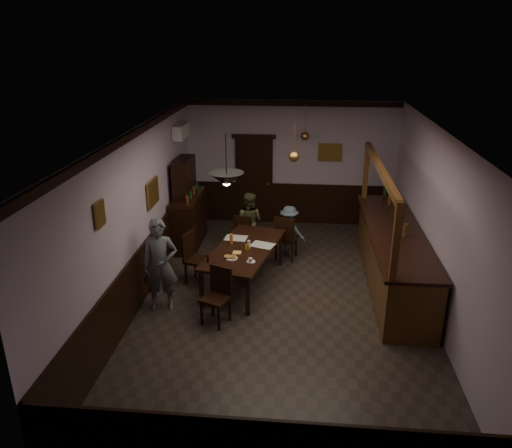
# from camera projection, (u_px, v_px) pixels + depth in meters

# --- Properties ---
(room) EXTENTS (5.01, 8.01, 3.01)m
(room) POSITION_uv_depth(u_px,v_px,m) (285.00, 223.00, 8.28)
(room) COLOR #2D2621
(room) RESTS_ON ground
(dining_table) EXTENTS (1.47, 2.37, 0.75)m
(dining_table) POSITION_uv_depth(u_px,v_px,m) (244.00, 251.00, 9.20)
(dining_table) COLOR black
(dining_table) RESTS_ON ground
(chair_far_left) EXTENTS (0.47, 0.47, 0.90)m
(chair_far_left) POSITION_uv_depth(u_px,v_px,m) (244.00, 233.00, 10.53)
(chair_far_left) COLOR black
(chair_far_left) RESTS_ON ground
(chair_far_right) EXTENTS (0.51, 0.51, 0.98)m
(chair_far_right) POSITION_uv_depth(u_px,v_px,m) (286.00, 236.00, 10.24)
(chair_far_right) COLOR black
(chair_far_right) RESTS_ON ground
(chair_near) EXTENTS (0.54, 0.54, 0.94)m
(chair_near) POSITION_uv_depth(u_px,v_px,m) (218.00, 293.00, 8.08)
(chair_near) COLOR black
(chair_near) RESTS_ON ground
(chair_side) EXTENTS (0.54, 0.54, 0.99)m
(chair_side) POSITION_uv_depth(u_px,v_px,m) (194.00, 256.00, 9.35)
(chair_side) COLOR black
(chair_side) RESTS_ON ground
(person_standing) EXTENTS (0.65, 0.47, 1.63)m
(person_standing) POSITION_uv_depth(u_px,v_px,m) (160.00, 265.00, 8.35)
(person_standing) COLOR #545860
(person_standing) RESTS_ON ground
(person_seated_left) EXTENTS (0.73, 0.63, 1.30)m
(person_seated_left) POSITION_uv_depth(u_px,v_px,m) (249.00, 222.00, 10.71)
(person_seated_left) COLOR #515533
(person_seated_left) RESTS_ON ground
(person_seated_right) EXTENTS (0.81, 0.64, 1.09)m
(person_seated_right) POSITION_uv_depth(u_px,v_px,m) (289.00, 231.00, 10.49)
(person_seated_right) COLOR slate
(person_seated_right) RESTS_ON ground
(newspaper_left) EXTENTS (0.44, 0.33, 0.01)m
(newspaper_left) POSITION_uv_depth(u_px,v_px,m) (236.00, 238.00, 9.60)
(newspaper_left) COLOR silver
(newspaper_left) RESTS_ON dining_table
(newspaper_right) EXTENTS (0.49, 0.42, 0.01)m
(newspaper_right) POSITION_uv_depth(u_px,v_px,m) (263.00, 245.00, 9.28)
(newspaper_right) COLOR silver
(newspaper_right) RESTS_ON dining_table
(napkin) EXTENTS (0.18, 0.18, 0.00)m
(napkin) POSITION_uv_depth(u_px,v_px,m) (237.00, 252.00, 8.98)
(napkin) COLOR #F2CB59
(napkin) RESTS_ON dining_table
(saucer) EXTENTS (0.15, 0.15, 0.01)m
(saucer) POSITION_uv_depth(u_px,v_px,m) (251.00, 262.00, 8.61)
(saucer) COLOR white
(saucer) RESTS_ON dining_table
(coffee_cup) EXTENTS (0.10, 0.10, 0.07)m
(coffee_cup) POSITION_uv_depth(u_px,v_px,m) (251.00, 260.00, 8.56)
(coffee_cup) COLOR white
(coffee_cup) RESTS_ON saucer
(pastry_plate) EXTENTS (0.22, 0.22, 0.01)m
(pastry_plate) POSITION_uv_depth(u_px,v_px,m) (231.00, 258.00, 8.74)
(pastry_plate) COLOR white
(pastry_plate) RESTS_ON dining_table
(pastry_ring_a) EXTENTS (0.13, 0.13, 0.04)m
(pastry_ring_a) POSITION_uv_depth(u_px,v_px,m) (227.00, 257.00, 8.73)
(pastry_ring_a) COLOR #C68C47
(pastry_ring_a) RESTS_ON pastry_plate
(pastry_ring_b) EXTENTS (0.13, 0.13, 0.04)m
(pastry_ring_b) POSITION_uv_depth(u_px,v_px,m) (233.00, 257.00, 8.73)
(pastry_ring_b) COLOR #C68C47
(pastry_ring_b) RESTS_ON pastry_plate
(soda_can) EXTENTS (0.07, 0.07, 0.12)m
(soda_can) POSITION_uv_depth(u_px,v_px,m) (247.00, 247.00, 9.04)
(soda_can) COLOR gold
(soda_can) RESTS_ON dining_table
(beer_glass) EXTENTS (0.06, 0.06, 0.20)m
(beer_glass) POSITION_uv_depth(u_px,v_px,m) (231.00, 239.00, 9.30)
(beer_glass) COLOR #BF721E
(beer_glass) RESTS_ON dining_table
(water_glass) EXTENTS (0.06, 0.06, 0.15)m
(water_glass) POSITION_uv_depth(u_px,v_px,m) (249.00, 244.00, 9.14)
(water_glass) COLOR silver
(water_glass) RESTS_ON dining_table
(pepper_mill) EXTENTS (0.04, 0.04, 0.14)m
(pepper_mill) POSITION_uv_depth(u_px,v_px,m) (208.00, 258.00, 8.58)
(pepper_mill) COLOR black
(pepper_mill) RESTS_ON dining_table
(sideboard) EXTENTS (0.53, 1.48, 1.95)m
(sideboard) POSITION_uv_depth(u_px,v_px,m) (188.00, 211.00, 10.94)
(sideboard) COLOR black
(sideboard) RESTS_ON ground
(bar_counter) EXTENTS (0.96, 4.11, 2.30)m
(bar_counter) POSITION_uv_depth(u_px,v_px,m) (393.00, 256.00, 9.24)
(bar_counter) COLOR #523015
(bar_counter) RESTS_ON ground
(door_back) EXTENTS (0.90, 0.06, 2.10)m
(door_back) POSITION_uv_depth(u_px,v_px,m) (254.00, 181.00, 12.18)
(door_back) COLOR black
(door_back) RESTS_ON ground
(ac_unit) EXTENTS (0.20, 0.85, 0.30)m
(ac_unit) POSITION_uv_depth(u_px,v_px,m) (182.00, 131.00, 10.83)
(ac_unit) COLOR white
(ac_unit) RESTS_ON ground
(picture_left_small) EXTENTS (0.04, 0.28, 0.36)m
(picture_left_small) POSITION_uv_depth(u_px,v_px,m) (100.00, 214.00, 6.77)
(picture_left_small) COLOR olive
(picture_left_small) RESTS_ON ground
(picture_left_large) EXTENTS (0.04, 0.62, 0.48)m
(picture_left_large) POSITION_uv_depth(u_px,v_px,m) (153.00, 193.00, 9.16)
(picture_left_large) COLOR olive
(picture_left_large) RESTS_ON ground
(picture_back) EXTENTS (0.55, 0.04, 0.42)m
(picture_back) POSITION_uv_depth(u_px,v_px,m) (330.00, 152.00, 11.76)
(picture_back) COLOR olive
(picture_back) RESTS_ON ground
(pendant_iron) EXTENTS (0.56, 0.56, 0.83)m
(pendant_iron) POSITION_uv_depth(u_px,v_px,m) (227.00, 179.00, 7.91)
(pendant_iron) COLOR black
(pendant_iron) RESTS_ON ground
(pendant_brass_mid) EXTENTS (0.20, 0.20, 0.81)m
(pendant_brass_mid) POSITION_uv_depth(u_px,v_px,m) (294.00, 157.00, 9.25)
(pendant_brass_mid) COLOR #BF8C3F
(pendant_brass_mid) RESTS_ON ground
(pendant_brass_far) EXTENTS (0.20, 0.20, 0.81)m
(pendant_brass_far) POSITION_uv_depth(u_px,v_px,m) (305.00, 136.00, 11.06)
(pendant_brass_far) COLOR #BF8C3F
(pendant_brass_far) RESTS_ON ground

